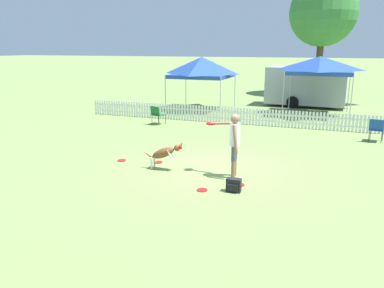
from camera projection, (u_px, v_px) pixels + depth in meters
The scene contains 15 objects.
ground_plane at pixel (213, 169), 10.77m from camera, with size 240.00×240.00×0.00m, color olive.
handler_person at pixel (233, 138), 9.85m from camera, with size 1.03×0.64×1.71m.
leaping_dog at pixel (164, 153), 10.58m from camera, with size 1.23×0.32×0.82m.
frisbee_near_handler at pixel (122, 160), 11.50m from camera, with size 0.26×0.26×0.02m.
frisbee_near_dog at pixel (158, 162), 11.32m from camera, with size 0.26×0.26×0.02m.
frisbee_midfield at pixel (239, 185), 9.47m from camera, with size 0.26×0.26×0.02m.
frisbee_far_scatter at pixel (202, 190), 9.12m from camera, with size 0.26×0.26×0.02m.
backpack_on_grass at pixel (234, 185), 9.01m from camera, with size 0.35×0.23×0.33m.
picket_fence at pixel (256, 117), 16.63m from camera, with size 16.91×0.04×0.75m.
folding_chair_blue_left at pixel (157, 113), 16.78m from camera, with size 0.64×0.66×0.84m.
folding_chair_center at pixel (377, 128), 13.69m from camera, with size 0.58×0.60×0.86m.
canopy_tent_main at pixel (320, 65), 18.72m from camera, with size 3.12×3.12×2.95m.
canopy_tent_secondary at pixel (202, 67), 20.34m from camera, with size 3.07×3.07×2.88m.
equipment_trailer at pixel (306, 86), 21.81m from camera, with size 5.31×2.29×2.26m.
tree_left_grove at pixel (323, 13), 26.02m from camera, with size 4.65×4.65×8.05m.
Camera 1 is at (2.95, -9.83, 3.39)m, focal length 35.00 mm.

